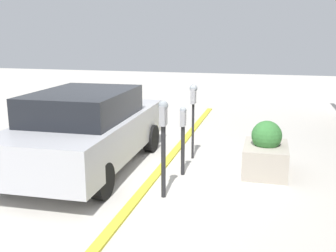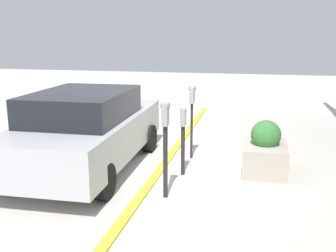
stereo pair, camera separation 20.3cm
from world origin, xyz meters
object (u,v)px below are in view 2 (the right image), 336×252
object	(u,v)px
parked_car_front	(87,129)
parking_meter_middle	(192,102)
parking_meter_nearest	(165,133)
planter_box	(265,152)
parking_meter_second	(183,132)

from	to	relation	value
parked_car_front	parking_meter_middle	bearing A→B (deg)	-60.61
parking_meter_nearest	parked_car_front	world-z (taller)	parking_meter_nearest
parking_meter_nearest	planter_box	size ratio (longest dim) A/B	1.38
parking_meter_second	parked_car_front	xyz separation A→B (m)	(-0.08, 1.89, -0.03)
planter_box	parked_car_front	xyz separation A→B (m)	(-0.57, 3.41, 0.41)
parking_meter_middle	planter_box	distance (m)	1.83
parking_meter_second	planter_box	distance (m)	1.65
planter_box	parked_car_front	world-z (taller)	parked_car_front
parking_meter_nearest	planter_box	world-z (taller)	parking_meter_nearest
parked_car_front	parking_meter_second	bearing A→B (deg)	-89.17
parking_meter_middle	planter_box	world-z (taller)	parking_meter_middle
parking_meter_nearest	parked_car_front	xyz separation A→B (m)	(1.03, 1.81, -0.28)
parking_meter_nearest	parking_meter_middle	world-z (taller)	parking_meter_nearest
parking_meter_nearest	parked_car_front	bearing A→B (deg)	60.46
parked_car_front	planter_box	bearing A→B (deg)	-82.01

